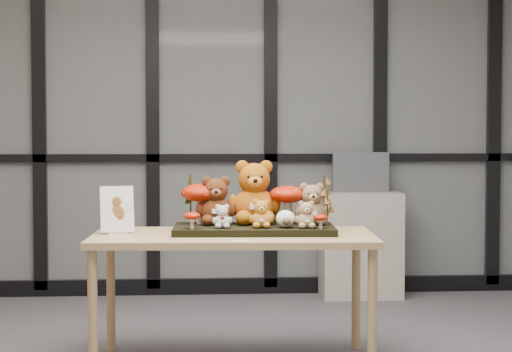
{
  "coord_description": "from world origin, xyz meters",
  "views": [
    {
      "loc": [
        -0.18,
        -4.61,
        1.28
      ],
      "look_at": [
        0.18,
        0.29,
        1.02
      ],
      "focal_mm": 65.0,
      "sensor_mm": 36.0,
      "label": 1
    }
  ],
  "objects": [
    {
      "name": "sprig_green_centre",
      "position": [
        0.12,
        0.56,
        0.83
      ],
      "size": [
        0.05,
        0.05,
        0.16
      ],
      "primitive_type": null,
      "color": "#19330B",
      "rests_on": "diorama_tray"
    },
    {
      "name": "sprig_dry_far_right",
      "position": [
        0.57,
        0.46,
        0.88
      ],
      "size": [
        0.05,
        0.05,
        0.27
      ],
      "primitive_type": null,
      "color": "brown",
      "rests_on": "diorama_tray"
    },
    {
      "name": "plush_cream_hedgehog",
      "position": [
        0.34,
        0.28,
        0.8
      ],
      "size": [
        0.08,
        0.08,
        0.1
      ],
      "primitive_type": null,
      "rotation": [
        0.0,
        0.0,
        -0.06
      ],
      "color": "white",
      "rests_on": "diorama_tray"
    },
    {
      "name": "mushroom_back_right",
      "position": [
        0.37,
        0.48,
        0.86
      ],
      "size": [
        0.21,
        0.21,
        0.23
      ],
      "primitive_type": null,
      "color": "#951704",
      "rests_on": "diorama_tray"
    },
    {
      "name": "sprig_green_mid_left",
      "position": [
        -0.06,
        0.56,
        0.87
      ],
      "size": [
        0.05,
        0.05,
        0.25
      ],
      "primitive_type": null,
      "color": "#19330B",
      "rests_on": "diorama_tray"
    },
    {
      "name": "mushroom_front_right",
      "position": [
        0.52,
        0.22,
        0.79
      ],
      "size": [
        0.08,
        0.08,
        0.08
      ],
      "primitive_type": null,
      "color": "#951704",
      "rests_on": "diorama_tray"
    },
    {
      "name": "sign_holder",
      "position": [
        -0.56,
        0.39,
        0.83
      ],
      "size": [
        0.18,
        0.08,
        0.26
      ],
      "rotation": [
        0.0,
        0.0,
        0.22
      ],
      "color": "silver",
      "rests_on": "display_table"
    },
    {
      "name": "glass_partition",
      "position": [
        -0.0,
        2.47,
        1.42
      ],
      "size": [
        4.9,
        0.06,
        2.78
      ],
      "color": "#2D383F",
      "rests_on": "floor"
    },
    {
      "name": "bear_brown_medium",
      "position": [
        -0.03,
        0.47,
        0.89
      ],
      "size": [
        0.23,
        0.21,
        0.29
      ],
      "primitive_type": null,
      "rotation": [
        0.0,
        0.0,
        -0.06
      ],
      "color": "#4F230E",
      "rests_on": "diorama_tray"
    },
    {
      "name": "display_table",
      "position": [
        0.06,
        0.33,
        0.64
      ],
      "size": [
        1.55,
        0.84,
        0.71
      ],
      "rotation": [
        0.0,
        0.0,
        -0.06
      ],
      "color": "tan",
      "rests_on": "floor"
    },
    {
      "name": "bear_small_yellow",
      "position": [
        0.21,
        0.28,
        0.83
      ],
      "size": [
        0.13,
        0.12,
        0.17
      ],
      "primitive_type": null,
      "rotation": [
        0.0,
        0.0,
        -0.06
      ],
      "color": "#C57B25",
      "rests_on": "diorama_tray"
    },
    {
      "name": "monitor",
      "position": [
        1.11,
        2.27,
        0.94
      ],
      "size": [
        0.43,
        0.04,
        0.3
      ],
      "color": "#4E5156",
      "rests_on": "cabinet"
    },
    {
      "name": "cabinet",
      "position": [
        1.11,
        2.26,
        0.4
      ],
      "size": [
        0.6,
        0.35,
        0.79
      ],
      "primitive_type": "cube",
      "color": "gray",
      "rests_on": "floor"
    },
    {
      "name": "sprig_green_far_left",
      "position": [
        -0.17,
        0.52,
        0.89
      ],
      "size": [
        0.05,
        0.05,
        0.28
      ],
      "primitive_type": null,
      "color": "#19330B",
      "rests_on": "diorama_tray"
    },
    {
      "name": "label_card",
      "position": [
        0.09,
        0.03,
        0.71
      ],
      "size": [
        0.09,
        0.03,
        0.0
      ],
      "primitive_type": "cube",
      "color": "white",
      "rests_on": "display_table"
    },
    {
      "name": "mushroom_back_left",
      "position": [
        -0.11,
        0.51,
        0.87
      ],
      "size": [
        0.22,
        0.22,
        0.25
      ],
      "primitive_type": null,
      "color": "#951704",
      "rests_on": "diorama_tray"
    },
    {
      "name": "sprig_dry_mid_right",
      "position": [
        0.57,
        0.34,
        0.85
      ],
      "size": [
        0.05,
        0.05,
        0.2
      ],
      "primitive_type": null,
      "color": "brown",
      "rests_on": "diorama_tray"
    },
    {
      "name": "bear_pooh_yellow",
      "position": [
        0.18,
        0.5,
        0.94
      ],
      "size": [
        0.31,
        0.28,
        0.39
      ],
      "primitive_type": null,
      "rotation": [
        0.0,
        0.0,
        -0.06
      ],
      "color": "#A3500C",
      "rests_on": "diorama_tray"
    },
    {
      "name": "bear_tan_back",
      "position": [
        0.5,
        0.42,
        0.87
      ],
      "size": [
        0.2,
        0.19,
        0.25
      ],
      "primitive_type": null,
      "rotation": [
        0.0,
        0.0,
        -0.06
      ],
      "color": "olive",
      "rests_on": "diorama_tray"
    },
    {
      "name": "diorama_tray",
      "position": [
        0.18,
        0.38,
        0.73
      ],
      "size": [
        0.89,
        0.48,
        0.04
      ],
      "primitive_type": "cube",
      "rotation": [
        0.0,
        0.0,
        -0.06
      ],
      "color": "black",
      "rests_on": "display_table"
    },
    {
      "name": "room_shell",
      "position": [
        0.0,
        0.0,
        1.68
      ],
      "size": [
        5.0,
        5.0,
        5.0
      ],
      "color": "#ABA9A1",
      "rests_on": "floor"
    },
    {
      "name": "bear_beige_small",
      "position": [
        0.44,
        0.25,
        0.83
      ],
      "size": [
        0.13,
        0.12,
        0.16
      ],
      "primitive_type": null,
      "rotation": [
        0.0,
        0.0,
        -0.06
      ],
      "color": "#9D835D",
      "rests_on": "diorama_tray"
    },
    {
      "name": "bear_white_bow",
      "position": [
        -0.0,
        0.29,
        0.82
      ],
      "size": [
        0.11,
        0.1,
        0.14
      ],
      "primitive_type": null,
      "rotation": [
        0.0,
        0.0,
        -0.06
      ],
      "color": "silver",
      "rests_on": "diorama_tray"
    },
    {
      "name": "mushroom_front_left",
      "position": [
        -0.16,
        0.26,
        0.8
      ],
      "size": [
        0.09,
        0.09,
        0.1
      ],
      "primitive_type": null,
      "color": "#951704",
      "rests_on": "diorama_tray"
    }
  ]
}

